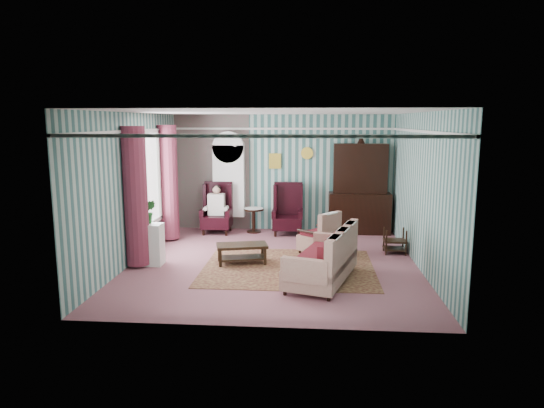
# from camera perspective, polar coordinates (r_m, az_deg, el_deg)

# --- Properties ---
(floor) EXTENTS (6.00, 6.00, 0.00)m
(floor) POSITION_cam_1_polar(r_m,az_deg,el_deg) (9.55, 0.22, -6.93)
(floor) COLOR #874F57
(floor) RESTS_ON ground
(room_shell) EXTENTS (5.53, 6.02, 2.91)m
(room_shell) POSITION_cam_1_polar(r_m,az_deg,el_deg) (9.42, -3.45, 5.26)
(room_shell) COLOR #3A6965
(room_shell) RESTS_ON ground
(bookcase) EXTENTS (0.80, 0.28, 2.24)m
(bookcase) POSITION_cam_1_polar(r_m,az_deg,el_deg) (12.24, -5.08, 2.10)
(bookcase) COLOR white
(bookcase) RESTS_ON floor
(dresser_hutch) EXTENTS (1.50, 0.56, 2.36)m
(dresser_hutch) POSITION_cam_1_polar(r_m,az_deg,el_deg) (12.01, 10.31, 2.12)
(dresser_hutch) COLOR black
(dresser_hutch) RESTS_ON floor
(wingback_left) EXTENTS (0.76, 0.80, 1.25)m
(wingback_left) POSITION_cam_1_polar(r_m,az_deg,el_deg) (11.98, -6.53, -0.48)
(wingback_left) COLOR black
(wingback_left) RESTS_ON floor
(wingback_right) EXTENTS (0.76, 0.80, 1.25)m
(wingback_right) POSITION_cam_1_polar(r_m,az_deg,el_deg) (11.78, 1.86, -0.60)
(wingback_right) COLOR black
(wingback_right) RESTS_ON floor
(seated_woman) EXTENTS (0.44, 0.40, 1.18)m
(seated_woman) POSITION_cam_1_polar(r_m,az_deg,el_deg) (11.99, -6.53, -0.65)
(seated_woman) COLOR white
(seated_woman) RESTS_ON floor
(round_side_table) EXTENTS (0.50, 0.50, 0.60)m
(round_side_table) POSITION_cam_1_polar(r_m,az_deg,el_deg) (12.05, -2.16, -1.94)
(round_side_table) COLOR black
(round_side_table) RESTS_ON floor
(nest_table) EXTENTS (0.45, 0.38, 0.54)m
(nest_table) POSITION_cam_1_polar(r_m,az_deg,el_deg) (10.47, 14.25, -4.20)
(nest_table) COLOR black
(nest_table) RESTS_ON floor
(plant_stand) EXTENTS (0.55, 0.35, 0.80)m
(plant_stand) POSITION_cam_1_polar(r_m,az_deg,el_deg) (9.64, -14.34, -4.62)
(plant_stand) COLOR white
(plant_stand) RESTS_ON floor
(rug) EXTENTS (3.20, 2.60, 0.01)m
(rug) POSITION_cam_1_polar(r_m,az_deg,el_deg) (9.24, 1.95, -7.46)
(rug) COLOR #4E1A1C
(rug) RESTS_ON floor
(sofa) EXTENTS (1.58, 2.16, 0.94)m
(sofa) POSITION_cam_1_polar(r_m,az_deg,el_deg) (8.39, 5.85, -5.99)
(sofa) COLOR beige
(sofa) RESTS_ON floor
(floral_armchair) EXTENTS (1.11, 1.10, 1.08)m
(floral_armchair) POSITION_cam_1_polar(r_m,az_deg,el_deg) (10.12, 5.55, -2.86)
(floral_armchair) COLOR beige
(floral_armchair) RESTS_ON floor
(coffee_table) EXTENTS (1.06, 0.70, 0.38)m
(coffee_table) POSITION_cam_1_polar(r_m,az_deg,el_deg) (9.47, -3.55, -5.88)
(coffee_table) COLOR black
(coffee_table) RESTS_ON floor
(potted_plant_a) EXTENTS (0.38, 0.33, 0.41)m
(potted_plant_a) POSITION_cam_1_polar(r_m,az_deg,el_deg) (9.48, -15.01, -1.12)
(potted_plant_a) COLOR #2C5A1C
(potted_plant_a) RESTS_ON plant_stand
(potted_plant_b) EXTENTS (0.29, 0.25, 0.46)m
(potted_plant_b) POSITION_cam_1_polar(r_m,az_deg,el_deg) (9.55, -14.28, -0.88)
(potted_plant_b) COLOR #245119
(potted_plant_b) RESTS_ON plant_stand
(potted_plant_c) EXTENTS (0.26, 0.26, 0.41)m
(potted_plant_c) POSITION_cam_1_polar(r_m,az_deg,el_deg) (9.64, -14.89, -0.94)
(potted_plant_c) COLOR #19521B
(potted_plant_c) RESTS_ON plant_stand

